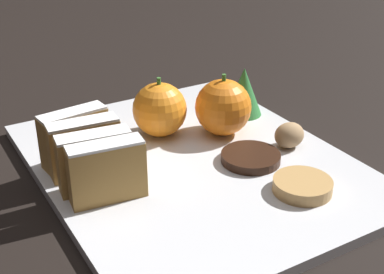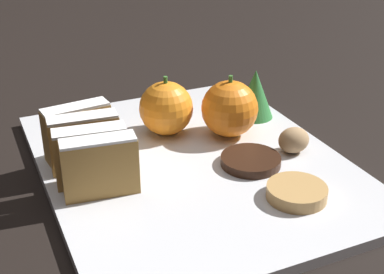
{
  "view_description": "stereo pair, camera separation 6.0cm",
  "coord_description": "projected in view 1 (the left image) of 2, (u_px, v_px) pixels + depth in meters",
  "views": [
    {
      "loc": [
        -0.27,
        -0.47,
        0.31
      ],
      "look_at": [
        0.0,
        0.0,
        0.04
      ],
      "focal_mm": 50.0,
      "sensor_mm": 36.0,
      "label": 1
    },
    {
      "loc": [
        -0.22,
        -0.49,
        0.31
      ],
      "look_at": [
        0.0,
        0.0,
        0.04
      ],
      "focal_mm": 50.0,
      "sensor_mm": 36.0,
      "label": 2
    }
  ],
  "objects": [
    {
      "name": "stollen_slice_third",
      "position": [
        85.0,
        148.0,
        0.58
      ],
      "size": [
        0.08,
        0.03,
        0.06
      ],
      "color": "#B28442",
      "rests_on": "serving_platter"
    },
    {
      "name": "chocolate_cookie",
      "position": [
        251.0,
        157.0,
        0.61
      ],
      "size": [
        0.07,
        0.07,
        0.01
      ],
      "color": "black",
      "rests_on": "serving_platter"
    },
    {
      "name": "stollen_slice_second",
      "position": [
        94.0,
        160.0,
        0.55
      ],
      "size": [
        0.08,
        0.03,
        0.06
      ],
      "color": "#B28442",
      "rests_on": "serving_platter"
    },
    {
      "name": "ground_plane",
      "position": [
        192.0,
        169.0,
        0.62
      ],
      "size": [
        6.0,
        6.0,
        0.0
      ],
      "primitive_type": "plane",
      "color": "black"
    },
    {
      "name": "gingerbread_cookie",
      "position": [
        302.0,
        186.0,
        0.56
      ],
      "size": [
        0.06,
        0.06,
        0.01
      ],
      "color": "tan",
      "rests_on": "serving_platter"
    },
    {
      "name": "stollen_slice_front",
      "position": [
        107.0,
        172.0,
        0.53
      ],
      "size": [
        0.08,
        0.03,
        0.06
      ],
      "color": "#B28442",
      "rests_on": "serving_platter"
    },
    {
      "name": "stollen_slice_fourth",
      "position": [
        75.0,
        137.0,
        0.6
      ],
      "size": [
        0.08,
        0.03,
        0.06
      ],
      "color": "#B28442",
      "rests_on": "serving_platter"
    },
    {
      "name": "walnut",
      "position": [
        289.0,
        135.0,
        0.64
      ],
      "size": [
        0.04,
        0.03,
        0.03
      ],
      "color": "tan",
      "rests_on": "serving_platter"
    },
    {
      "name": "serving_platter",
      "position": [
        192.0,
        165.0,
        0.62
      ],
      "size": [
        0.33,
        0.41,
        0.01
      ],
      "color": "silver",
      "rests_on": "ground_plane"
    },
    {
      "name": "evergreen_sprig",
      "position": [
        244.0,
        91.0,
        0.72
      ],
      "size": [
        0.05,
        0.05,
        0.07
      ],
      "color": "#2D7538",
      "rests_on": "serving_platter"
    },
    {
      "name": "orange_near",
      "position": [
        159.0,
        110.0,
        0.66
      ],
      "size": [
        0.07,
        0.07,
        0.08
      ],
      "color": "orange",
      "rests_on": "serving_platter"
    },
    {
      "name": "orange_far",
      "position": [
        223.0,
        107.0,
        0.67
      ],
      "size": [
        0.07,
        0.07,
        0.08
      ],
      "color": "orange",
      "rests_on": "serving_platter"
    }
  ]
}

